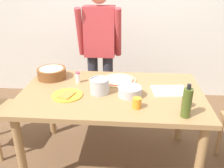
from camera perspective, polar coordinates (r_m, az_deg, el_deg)
name	(u,v)px	position (r m, az deg, el deg)	size (l,w,h in m)	color
ground	(112,159)	(2.58, -0.09, -17.14)	(8.00, 8.00, 0.00)	brown
wall_back	(121,6)	(3.56, 2.03, 17.68)	(5.60, 0.10, 2.60)	silver
dining_table	(112,101)	(2.19, -0.10, -3.90)	(1.60, 0.96, 0.76)	#A37A4C
person_cook	(100,48)	(2.81, -2.86, 8.43)	(0.49, 0.25, 1.62)	#2D2D38
pizza_raw_on_board	(119,80)	(2.36, 1.54, 0.96)	(0.34, 0.34, 0.02)	beige
plate_with_slice	(67,95)	(2.10, -10.45, -2.57)	(0.26, 0.26, 0.02)	gold
popcorn_bowl	(52,72)	(2.49, -13.94, 2.72)	(0.28, 0.28, 0.11)	brown
mixing_bowl_steel	(130,91)	(2.07, 4.20, -1.73)	(0.20, 0.20, 0.08)	#B7B7BC
olive_oil_bottle	(187,103)	(1.81, 17.11, -4.19)	(0.07, 0.07, 0.26)	#47561E
steel_pot	(100,86)	(2.11, -2.93, -0.39)	(0.17, 0.17, 0.13)	#B7B7BC
cup_orange	(137,103)	(1.88, 5.85, -4.44)	(0.07, 0.07, 0.09)	orange
cup_small_brown	(186,102)	(1.98, 16.97, -4.03)	(0.07, 0.07, 0.09)	brown
salt_shaker	(78,77)	(2.33, -7.99, 1.57)	(0.04, 0.04, 0.11)	white
cutting_board_white	(169,91)	(2.21, 13.28, -1.56)	(0.30, 0.22, 0.01)	white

